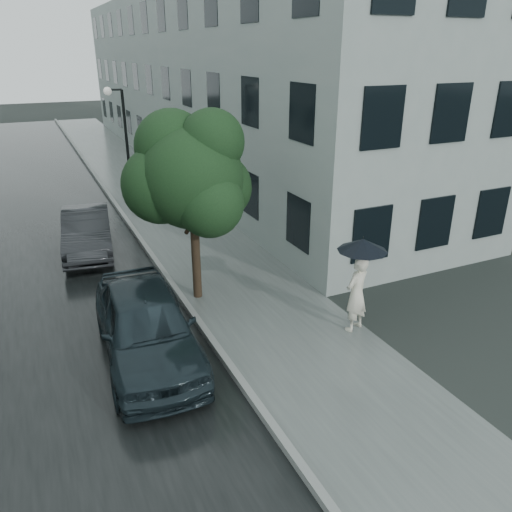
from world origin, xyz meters
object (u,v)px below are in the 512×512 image
pedestrian (356,294)px  lamp_post (122,138)px  car_near (146,325)px  car_far (87,231)px  street_tree (191,175)px

pedestrian → lamp_post: 13.34m
car_near → car_far: (-0.29, 6.86, -0.11)m
street_tree → car_near: bearing=-128.3°
pedestrian → lamp_post: (-2.62, 12.95, 1.80)m
car_far → pedestrian: bearing=-49.8°
street_tree → lamp_post: street_tree is taller
street_tree → car_far: 5.62m
street_tree → car_far: bearing=115.9°
car_near → lamp_post: bearing=83.6°
pedestrian → car_far: 9.21m
car_near → car_far: size_ratio=1.12×
pedestrian → car_far: bearing=-78.0°
lamp_post → car_far: (-2.36, -5.20, -2.04)m
street_tree → car_near: size_ratio=1.05×
street_tree → car_far: size_ratio=1.18×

